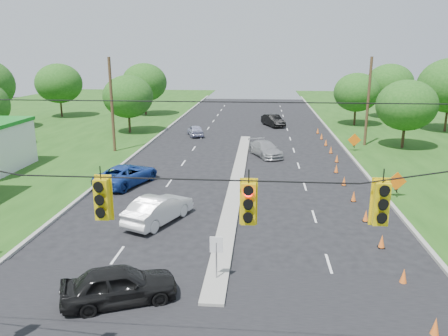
{
  "coord_description": "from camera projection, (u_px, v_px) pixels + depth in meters",
  "views": [
    {
      "loc": [
        1.76,
        -10.61,
        9.47
      ],
      "look_at": [
        -0.4,
        14.25,
        2.8
      ],
      "focal_mm": 35.0,
      "sensor_mm": 36.0,
      "label": 1
    }
  ],
  "objects": [
    {
      "name": "median",
      "position": [
        237.0,
        181.0,
        33.01
      ],
      "size": [
        1.0,
        34.0,
        0.18
      ],
      "primitive_type": "cube",
      "color": "gray",
      "rests_on": "ground"
    },
    {
      "name": "cone_2",
      "position": [
        382.0,
        241.0,
        21.68
      ],
      "size": [
        0.32,
        0.32,
        0.7
      ],
      "primitive_type": "cone",
      "color": "orange",
      "rests_on": "ground"
    },
    {
      "name": "tree_12",
      "position": [
        357.0,
        92.0,
        56.71
      ],
      "size": [
        5.88,
        5.88,
        6.86
      ],
      "color": "black",
      "rests_on": "ground"
    },
    {
      "name": "tree_5",
      "position": [
        128.0,
        97.0,
        51.35
      ],
      "size": [
        5.88,
        5.88,
        6.86
      ],
      "color": "black",
      "rests_on": "ground"
    },
    {
      "name": "curb_right",
      "position": [
        350.0,
        156.0,
        40.83
      ],
      "size": [
        0.25,
        110.0,
        0.16
      ],
      "primitive_type": "cube",
      "color": "gray",
      "rests_on": "ground"
    },
    {
      "name": "cone_8",
      "position": [
        331.0,
        150.0,
        41.84
      ],
      "size": [
        0.32,
        0.32,
        0.7
      ],
      "primitive_type": "cone",
      "color": "orange",
      "rests_on": "ground"
    },
    {
      "name": "tree_4",
      "position": [
        59.0,
        83.0,
        63.91
      ],
      "size": [
        6.72,
        6.72,
        7.84
      ],
      "color": "black",
      "rests_on": "ground"
    },
    {
      "name": "work_sign_1",
      "position": [
        397.0,
        182.0,
        28.94
      ],
      "size": [
        1.27,
        0.58,
        1.37
      ],
      "color": "black",
      "rests_on": "ground"
    },
    {
      "name": "cone_7",
      "position": [
        337.0,
        158.0,
        38.47
      ],
      "size": [
        0.32,
        0.32,
        0.7
      ],
      "primitive_type": "cone",
      "color": "orange",
      "rests_on": "ground"
    },
    {
      "name": "utility_pole_far_left",
      "position": [
        112.0,
        105.0,
        41.56
      ],
      "size": [
        0.28,
        0.28,
        9.0
      ],
      "primitive_type": "cylinder",
      "color": "#422D1C",
      "rests_on": "ground"
    },
    {
      "name": "tree_6",
      "position": [
        144.0,
        82.0,
        65.8
      ],
      "size": [
        6.72,
        6.72,
        7.84
      ],
      "color": "black",
      "rests_on": "ground"
    },
    {
      "name": "signal_span",
      "position": [
        184.0,
        244.0,
        10.56
      ],
      "size": [
        25.6,
        0.32,
        9.0
      ],
      "color": "#422D1C",
      "rests_on": "ground"
    },
    {
      "name": "cone_3",
      "position": [
        366.0,
        216.0,
        25.05
      ],
      "size": [
        0.32,
        0.32,
        0.7
      ],
      "primitive_type": "cone",
      "color": "orange",
      "rests_on": "ground"
    },
    {
      "name": "silver_car_oncoming",
      "position": [
        195.0,
        130.0,
        50.43
      ],
      "size": [
        2.61,
        4.07,
        1.29
      ],
      "primitive_type": "imported",
      "rotation": [
        0.0,
        0.0,
        3.45
      ],
      "color": "#979AB7",
      "rests_on": "ground"
    },
    {
      "name": "cone_10",
      "position": [
        322.0,
        136.0,
        48.58
      ],
      "size": [
        0.32,
        0.32,
        0.7
      ],
      "primitive_type": "cone",
      "color": "orange",
      "rests_on": "ground"
    },
    {
      "name": "work_sign_2",
      "position": [
        354.0,
        141.0,
        42.42
      ],
      "size": [
        1.27,
        0.58,
        1.37
      ],
      "color": "black",
      "rests_on": "ground"
    },
    {
      "name": "cone_9",
      "position": [
        326.0,
        142.0,
        45.21
      ],
      "size": [
        0.32,
        0.32,
        0.7
      ],
      "primitive_type": "cone",
      "color": "orange",
      "rests_on": "ground"
    },
    {
      "name": "cone_4",
      "position": [
        354.0,
        196.0,
        28.42
      ],
      "size": [
        0.32,
        0.32,
        0.7
      ],
      "primitive_type": "cone",
      "color": "orange",
      "rests_on": "ground"
    },
    {
      "name": "blue_pickup",
      "position": [
        127.0,
        174.0,
        32.01
      ],
      "size": [
        4.2,
        5.91,
        1.5
      ],
      "primitive_type": "imported",
      "rotation": [
        0.0,
        0.0,
        2.79
      ],
      "color": "#1C3E94",
      "rests_on": "ground"
    },
    {
      "name": "cone_5",
      "position": [
        344.0,
        181.0,
        31.79
      ],
      "size": [
        0.32,
        0.32,
        0.7
      ],
      "primitive_type": "cone",
      "color": "orange",
      "rests_on": "ground"
    },
    {
      "name": "tree_11",
      "position": [
        389.0,
        84.0,
        62.78
      ],
      "size": [
        6.72,
        6.72,
        7.84
      ],
      "color": "black",
      "rests_on": "ground"
    },
    {
      "name": "utility_pole_far_right",
      "position": [
        368.0,
        102.0,
        44.28
      ],
      "size": [
        0.28,
        0.28,
        9.0
      ],
      "primitive_type": "cylinder",
      "color": "#422D1C",
      "rests_on": "ground"
    },
    {
      "name": "tree_9",
      "position": [
        407.0,
        105.0,
        43.07
      ],
      "size": [
        5.88,
        5.88,
        6.86
      ],
      "color": "black",
      "rests_on": "ground"
    },
    {
      "name": "cone_11",
      "position": [
        318.0,
        131.0,
        51.95
      ],
      "size": [
        0.32,
        0.32,
        0.7
      ],
      "primitive_type": "cone",
      "color": "orange",
      "rests_on": "ground"
    },
    {
      "name": "curb_left",
      "position": [
        139.0,
        152.0,
        42.52
      ],
      "size": [
        0.25,
        110.0,
        0.16
      ],
      "primitive_type": "cube",
      "color": "gray",
      "rests_on": "ground"
    },
    {
      "name": "median_sign",
      "position": [
        216.0,
        250.0,
        18.2
      ],
      "size": [
        0.55,
        0.06,
        2.05
      ],
      "color": "gray",
      "rests_on": "ground"
    },
    {
      "name": "black_sedan",
      "position": [
        120.0,
        285.0,
        16.87
      ],
      "size": [
        4.75,
        3.3,
        1.5
      ],
      "primitive_type": "imported",
      "rotation": [
        0.0,
        0.0,
        1.96
      ],
      "color": "black",
      "rests_on": "ground"
    },
    {
      "name": "white_sedan",
      "position": [
        159.0,
        209.0,
        24.87
      ],
      "size": [
        3.44,
        5.08,
        1.58
      ],
      "primitive_type": "imported",
      "rotation": [
        0.0,
        0.0,
        2.73
      ],
      "color": "white",
      "rests_on": "ground"
    },
    {
      "name": "dark_car_receding",
      "position": [
        273.0,
        120.0,
        56.98
      ],
      "size": [
        3.27,
        4.89,
        1.52
      ],
      "primitive_type": "imported",
      "rotation": [
        0.0,
        0.0,
        0.39
      ],
      "color": "black",
      "rests_on": "ground"
    },
    {
      "name": "cone_1",
      "position": [
        404.0,
        276.0,
        18.31
      ],
      "size": [
        0.32,
        0.32,
        0.7
      ],
      "primitive_type": "cone",
      "color": "orange",
      "rests_on": "ground"
    },
    {
      "name": "cone_0",
      "position": [
        435.0,
        327.0,
        14.94
      ],
      "size": [
        0.32,
        0.32,
        0.7
      ],
      "primitive_type": "cone",
      "color": "orange",
      "rests_on": "ground"
    },
    {
      "name": "silver_car_far",
      "position": [
        265.0,
        149.0,
        40.65
      ],
      "size": [
        3.66,
        5.14,
        1.38
      ],
      "primitive_type": "imported",
      "rotation": [
        0.0,
        0.0,
        0.41
      ],
      "color": "gray",
      "rests_on": "ground"
    },
    {
      "name": "cone_6",
      "position": [
        336.0,
        169.0,
        35.15
      ],
      "size": [
        0.32,
        0.32,
        0.7
      ],
      "primitive_type": "cone",
      "color": "orange",
      "rests_on": "ground"
    }
  ]
}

